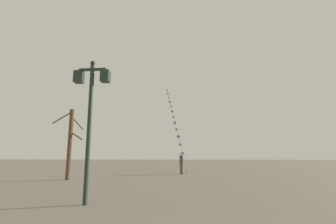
# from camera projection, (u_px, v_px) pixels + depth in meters

# --- Properties ---
(ground_plane) EXTENTS (160.00, 160.00, 0.00)m
(ground_plane) POSITION_uv_depth(u_px,v_px,m) (174.00, 174.00, 20.54)
(ground_plane) COLOR #756B5B
(twin_lantern_lamp_post) EXTENTS (1.20, 0.28, 4.65)m
(twin_lantern_lamp_post) POSITION_uv_depth(u_px,v_px,m) (91.00, 102.00, 8.04)
(twin_lantern_lamp_post) COLOR #1E2D23
(twin_lantern_lamp_post) RESTS_ON ground_plane
(kite_train) EXTENTS (3.34, 15.52, 11.85)m
(kite_train) POSITION_uv_depth(u_px,v_px,m) (174.00, 117.00, 30.07)
(kite_train) COLOR brown
(kite_train) RESTS_ON ground_plane
(kite_flyer) EXTENTS (0.29, 0.62, 1.71)m
(kite_flyer) POSITION_uv_depth(u_px,v_px,m) (181.00, 163.00, 20.23)
(kite_flyer) COLOR brown
(kite_flyer) RESTS_ON ground_plane
(bare_tree) EXTENTS (2.07, 0.95, 4.47)m
(bare_tree) POSITION_uv_depth(u_px,v_px,m) (70.00, 143.00, 15.65)
(bare_tree) COLOR #4C3826
(bare_tree) RESTS_ON ground_plane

